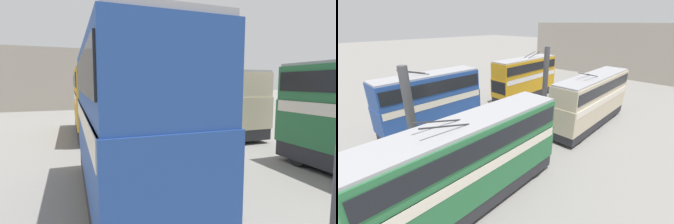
# 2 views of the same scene
# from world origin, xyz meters

# --- Properties ---
(depot_back_wall) EXTENTS (0.50, 36.00, 9.19)m
(depot_back_wall) POSITION_xyz_m (38.40, 0.00, 4.60)
(depot_back_wall) COLOR #A8A093
(depot_back_wall) RESTS_ON ground_plane
(support_column_far) EXTENTS (0.99, 0.99, 7.09)m
(support_column_far) POSITION_xyz_m (15.25, 0.00, 3.42)
(support_column_far) COLOR #4C4C51
(support_column_far) RESTS_ON ground_plane
(bus_left_far) EXTENTS (10.97, 2.54, 5.50)m
(bus_left_far) POSITION_xyz_m (15.75, -4.89, 2.78)
(bus_left_far) COLOR black
(bus_left_far) RESTS_ON ground_plane
(bus_right_mid) EXTENTS (9.18, 2.54, 5.90)m
(bus_right_mid) POSITION_xyz_m (4.83, 4.89, 3.00)
(bus_right_mid) COLOR black
(bus_right_mid) RESTS_ON ground_plane
(bus_right_far) EXTENTS (9.73, 2.54, 5.80)m
(bus_right_far) POSITION_xyz_m (17.98, 4.89, 2.95)
(bus_right_far) COLOR black
(bus_right_far) RESTS_ON ground_plane
(person_by_right_row) EXTENTS (0.48, 0.45, 1.82)m
(person_by_right_row) POSITION_xyz_m (2.18, 2.42, 0.97)
(person_by_right_row) COLOR #2D2D33
(person_by_right_row) RESTS_ON ground_plane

